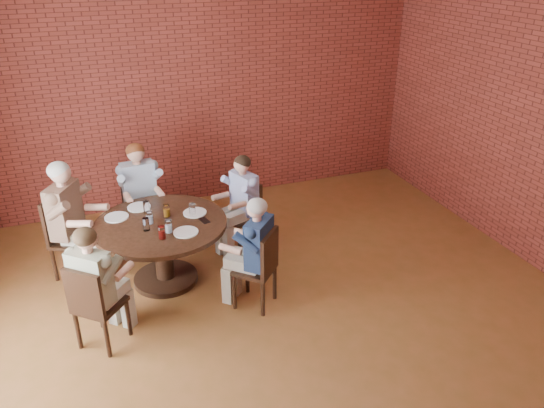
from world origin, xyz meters
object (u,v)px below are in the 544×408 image
object	(u,v)px
diner_a	(241,204)
smartphone	(204,220)
chair_c	(67,233)
chair_e	(261,266)
diner_d	(97,287)
diner_c	(72,220)
chair_d	(94,304)
dining_table	(162,240)
chair_b	(141,204)
diner_e	(254,253)
chair_a	(246,212)
diner_b	(141,195)

from	to	relation	value
diner_a	smartphone	distance (m)	0.78
chair_c	chair_e	size ratio (longest dim) A/B	1.09
diner_d	smartphone	world-z (taller)	diner_d
smartphone	diner_c	bearing A→B (deg)	141.66
chair_d	dining_table	bearing A→B (deg)	-90.00
diner_a	diner_c	size ratio (longest dim) A/B	0.89
chair_b	diner_e	xyz separation A→B (m)	(0.89, -1.81, 0.11)
chair_b	smartphone	distance (m)	1.32
chair_e	diner_c	bearing A→B (deg)	-83.89
smartphone	chair_a	bearing A→B (deg)	27.12
dining_table	chair_b	world-z (taller)	chair_b
diner_a	smartphone	size ratio (longest dim) A/B	8.13
dining_table	diner_e	size ratio (longest dim) A/B	1.16
smartphone	dining_table	bearing A→B (deg)	151.33
chair_c	smartphone	bearing A→B (deg)	-85.84
chair_c	chair_e	bearing A→B (deg)	-96.70
chair_d	chair_e	bearing A→B (deg)	-135.83
chair_a	diner_c	size ratio (longest dim) A/B	0.64
diner_e	dining_table	bearing A→B (deg)	-90.00
chair_c	chair_e	xyz separation A→B (m)	(1.84, -1.37, -0.03)
chair_d	diner_d	xyz separation A→B (m)	(0.05, 0.06, 0.14)
diner_b	chair_d	size ratio (longest dim) A/B	1.47
chair_a	chair_c	distance (m)	2.08
diner_c	chair_e	world-z (taller)	diner_c
chair_a	smartphone	xyz separation A→B (m)	(-0.64, -0.54, 0.27)
diner_a	chair_a	bearing A→B (deg)	90.00
diner_c	diner_e	bearing A→B (deg)	-96.77
dining_table	chair_e	xyz separation A→B (m)	(0.86, -0.80, -0.04)
chair_d	smartphone	size ratio (longest dim) A/B	5.95
chair_b	chair_d	bearing A→B (deg)	-114.40
chair_c	chair_b	bearing A→B (deg)	-31.34
chair_a	chair_c	world-z (taller)	chair_c
diner_a	chair_d	xyz separation A→B (m)	(-1.81, -1.26, -0.12)
chair_d	chair_a	bearing A→B (deg)	-103.87
chair_a	smartphone	size ratio (longest dim) A/B	5.83
diner_b	smartphone	size ratio (longest dim) A/B	8.73
chair_d	diner_a	bearing A→B (deg)	-103.44
chair_d	diner_b	bearing A→B (deg)	-69.14
diner_b	chair_e	xyz separation A→B (m)	(0.94, -1.77, -0.17)
chair_d	smartphone	bearing A→B (deg)	-107.15
diner_a	diner_b	bearing A→B (deg)	-138.28
chair_b	diner_d	xyz separation A→B (m)	(-0.65, -1.87, 0.12)
diner_a	diner_d	distance (m)	2.13
diner_a	chair_e	world-z (taller)	diner_a
dining_table	diner_c	size ratio (longest dim) A/B	1.04
diner_b	chair_c	world-z (taller)	diner_b
dining_table	diner_a	xyz separation A→B (m)	(1.03, 0.38, 0.08)
chair_c	chair_d	world-z (taller)	chair_c
dining_table	chair_d	size ratio (longest dim) A/B	1.60
chair_a	chair_b	distance (m)	1.34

